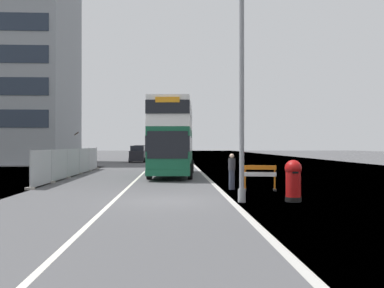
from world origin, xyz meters
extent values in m
cube|color=#4C4C4F|center=(0.00, 0.00, -0.05)|extent=(140.00, 280.00, 0.10)
cube|color=#B2AFA8|center=(2.50, 0.00, 0.00)|extent=(0.24, 196.00, 0.01)
cube|color=silver|center=(-2.00, 0.00, 0.00)|extent=(0.16, 168.00, 0.01)
cube|color=#145638|center=(0.27, 12.75, 1.79)|extent=(3.15, 10.17, 2.88)
cube|color=white|center=(0.27, 12.75, 3.43)|extent=(3.15, 10.17, 0.40)
cube|color=white|center=(0.27, 12.75, 4.35)|extent=(3.12, 10.07, 1.45)
cube|color=black|center=(0.27, 12.75, 2.22)|extent=(3.18, 10.27, 0.92)
cube|color=black|center=(0.27, 12.75, 4.35)|extent=(3.17, 10.22, 0.80)
cube|color=black|center=(-0.04, 7.72, 2.15)|extent=(2.34, 0.20, 1.58)
cube|color=orange|center=(-0.04, 7.72, 4.75)|extent=(1.40, 0.14, 0.32)
cube|color=#145638|center=(0.27, 12.75, 0.53)|extent=(3.18, 10.27, 0.36)
cylinder|color=black|center=(-1.19, 9.72, 0.50)|extent=(0.36, 1.02, 1.00)
cylinder|color=black|center=(1.35, 9.57, 0.50)|extent=(0.36, 1.02, 1.00)
cylinder|color=black|center=(-0.84, 15.58, 0.50)|extent=(0.36, 1.02, 1.00)
cylinder|color=black|center=(1.71, 15.43, 0.50)|extent=(0.36, 1.02, 1.00)
cylinder|color=gray|center=(2.85, -0.58, 4.39)|extent=(0.18, 0.18, 8.78)
cylinder|color=gray|center=(2.85, -0.58, 0.25)|extent=(0.29, 0.29, 0.50)
cylinder|color=black|center=(4.82, -0.50, 0.09)|extent=(0.61, 0.61, 0.18)
cylinder|color=#AD0F0F|center=(4.82, -0.50, 0.72)|extent=(0.57, 0.57, 1.08)
sphere|color=#AD0F0F|center=(4.82, -0.50, 1.26)|extent=(0.63, 0.63, 0.63)
cube|color=black|center=(4.82, -0.79, 1.12)|extent=(0.22, 0.03, 0.07)
cube|color=orange|center=(4.36, 3.30, 1.08)|extent=(1.53, 0.35, 0.20)
cube|color=white|center=(4.36, 3.30, 0.76)|extent=(1.53, 0.35, 0.20)
cube|color=orange|center=(3.68, 3.42, 0.54)|extent=(0.08, 0.08, 1.08)
cube|color=black|center=(3.68, 3.42, 0.04)|extent=(0.22, 0.46, 0.08)
cube|color=orange|center=(5.04, 3.18, 0.54)|extent=(0.08, 0.08, 1.08)
cube|color=black|center=(5.04, 3.18, 0.04)|extent=(0.22, 0.46, 0.08)
cube|color=#A8AAAD|center=(-6.55, 5.79, 0.96)|extent=(0.04, 3.26, 1.83)
cube|color=#A8AAAD|center=(-6.55, 9.19, 0.96)|extent=(0.04, 3.26, 1.83)
cube|color=#A8AAAD|center=(-6.55, 12.59, 0.96)|extent=(0.04, 3.26, 1.83)
cube|color=#A8AAAD|center=(-6.55, 15.99, 0.96)|extent=(0.04, 3.26, 1.83)
cube|color=#A8AAAD|center=(-6.55, 19.39, 0.96)|extent=(0.04, 3.26, 1.83)
cylinder|color=#939699|center=(-6.55, 4.09, 0.96)|extent=(0.06, 0.06, 1.93)
cube|color=gray|center=(-6.55, 4.09, 0.06)|extent=(0.44, 0.20, 0.12)
cylinder|color=#939699|center=(-6.55, 7.49, 0.96)|extent=(0.06, 0.06, 1.93)
cube|color=gray|center=(-6.55, 7.49, 0.06)|extent=(0.44, 0.20, 0.12)
cylinder|color=#939699|center=(-6.55, 10.89, 0.96)|extent=(0.06, 0.06, 1.93)
cube|color=gray|center=(-6.55, 10.89, 0.06)|extent=(0.44, 0.20, 0.12)
cylinder|color=#939699|center=(-6.55, 14.29, 0.96)|extent=(0.06, 0.06, 1.93)
cube|color=gray|center=(-6.55, 14.29, 0.06)|extent=(0.44, 0.20, 0.12)
cylinder|color=#939699|center=(-6.55, 17.69, 0.96)|extent=(0.06, 0.06, 1.93)
cube|color=gray|center=(-6.55, 17.69, 0.06)|extent=(0.44, 0.20, 0.12)
cylinder|color=#939699|center=(-6.55, 21.09, 0.96)|extent=(0.06, 0.06, 1.93)
cube|color=gray|center=(-6.55, 21.09, 0.06)|extent=(0.44, 0.20, 0.12)
cube|color=gray|center=(0.18, 27.85, 0.76)|extent=(1.75, 3.94, 1.16)
cube|color=black|center=(0.18, 27.85, 1.75)|extent=(1.61, 2.17, 0.82)
cylinder|color=black|center=(1.05, 29.07, 0.30)|extent=(0.20, 0.60, 0.60)
cylinder|color=black|center=(-0.69, 29.07, 0.30)|extent=(0.20, 0.60, 0.60)
cylinder|color=black|center=(1.05, 26.63, 0.30)|extent=(0.20, 0.60, 0.60)
cylinder|color=black|center=(-0.69, 26.63, 0.30)|extent=(0.20, 0.60, 0.60)
cube|color=black|center=(-4.13, 35.49, 0.79)|extent=(1.78, 4.17, 1.23)
cube|color=black|center=(-4.13, 35.49, 1.73)|extent=(1.64, 2.29, 0.65)
cylinder|color=black|center=(-3.24, 36.78, 0.30)|extent=(0.20, 0.60, 0.60)
cylinder|color=black|center=(-5.02, 36.78, 0.30)|extent=(0.20, 0.60, 0.60)
cylinder|color=black|center=(-3.24, 34.20, 0.30)|extent=(0.20, 0.60, 0.60)
cylinder|color=black|center=(-5.02, 34.20, 0.30)|extent=(0.20, 0.60, 0.60)
cube|color=gray|center=(-4.43, 43.71, 0.76)|extent=(1.81, 4.19, 1.16)
cube|color=black|center=(-4.43, 43.71, 1.72)|extent=(1.67, 2.30, 0.76)
cylinder|color=black|center=(-3.52, 45.00, 0.30)|extent=(0.20, 0.60, 0.60)
cylinder|color=black|center=(-5.34, 45.00, 0.30)|extent=(0.20, 0.60, 0.60)
cylinder|color=black|center=(-3.52, 42.41, 0.30)|extent=(0.20, 0.60, 0.60)
cylinder|color=black|center=(-5.34, 42.41, 0.30)|extent=(0.20, 0.60, 0.60)
cylinder|color=#4C3D2D|center=(-13.11, 36.10, 1.91)|extent=(0.43, 0.43, 3.82)
cylinder|color=#4C3D2D|center=(-12.32, 35.97, 3.24)|extent=(1.67, 0.40, 1.13)
cylinder|color=#4C3D2D|center=(-12.91, 36.49, 3.66)|extent=(0.61, 0.98, 1.20)
cylinder|color=#4C3D2D|center=(-13.40, 36.46, 3.37)|extent=(0.83, 0.98, 1.18)
cylinder|color=#4C3D2D|center=(-13.40, 35.87, 3.36)|extent=(0.78, 0.67, 1.17)
cylinder|color=#4C3D2D|center=(-12.69, 35.38, 3.63)|extent=(1.01, 1.58, 1.33)
cylinder|color=#2D3342|center=(3.10, 3.74, 0.47)|extent=(0.29, 0.29, 0.94)
cylinder|color=#333338|center=(3.10, 3.74, 1.22)|extent=(0.34, 0.34, 0.57)
sphere|color=beige|center=(3.10, 3.74, 1.61)|extent=(0.22, 0.22, 0.22)
camera|label=1|loc=(0.28, -15.70, 2.14)|focal=38.14mm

